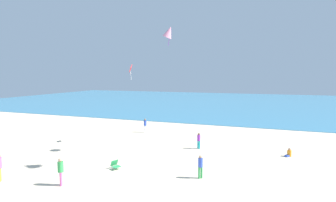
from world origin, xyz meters
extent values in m
plane|color=beige|center=(0.00, 10.00, 0.00)|extent=(120.00, 120.00, 0.00)
cube|color=teal|center=(0.00, 50.24, 0.03)|extent=(120.00, 60.00, 0.05)
cube|color=#2D9956|center=(-2.38, 2.48, 0.19)|extent=(0.64, 0.66, 0.03)
cube|color=#2D9956|center=(-2.60, 2.60, 0.39)|extent=(0.44, 0.56, 0.42)
cylinder|color=#B7B7BC|center=(-2.14, 2.65, 0.09)|extent=(0.02, 0.02, 0.19)
cylinder|color=#B7B7BC|center=(-2.37, 2.19, 0.09)|extent=(0.02, 0.02, 0.19)
cylinder|color=green|center=(3.36, 2.94, 0.36)|extent=(0.13, 0.13, 0.72)
cylinder|color=green|center=(3.23, 2.83, 0.36)|extent=(0.13, 0.13, 0.72)
cylinder|color=blue|center=(3.30, 2.89, 0.99)|extent=(0.41, 0.41, 0.54)
sphere|color=tan|center=(3.30, 2.89, 1.35)|extent=(0.20, 0.20, 0.20)
cylinder|color=white|center=(-5.44, 13.63, 0.38)|extent=(0.13, 0.13, 0.76)
cylinder|color=white|center=(-5.36, 13.78, 0.38)|extent=(0.13, 0.13, 0.76)
cylinder|color=blue|center=(-5.40, 13.70, 1.04)|extent=(0.40, 0.40, 0.57)
sphere|color=#846047|center=(-5.40, 13.70, 1.42)|extent=(0.21, 0.21, 0.21)
cylinder|color=#D8599E|center=(-4.07, -0.80, 0.40)|extent=(0.14, 0.14, 0.80)
cylinder|color=#D8599E|center=(-3.96, -0.94, 0.40)|extent=(0.14, 0.14, 0.80)
cylinder|color=green|center=(-4.01, -0.87, 1.10)|extent=(0.45, 0.45, 0.60)
sphere|color=tan|center=(-4.01, -0.87, 1.50)|extent=(0.22, 0.22, 0.22)
cylinder|color=#19ADB2|center=(1.76, 9.28, 0.34)|extent=(0.12, 0.12, 0.68)
cylinder|color=#19ADB2|center=(1.62, 9.34, 0.34)|extent=(0.12, 0.12, 0.68)
cylinder|color=purple|center=(1.69, 9.31, 0.94)|extent=(0.36, 0.36, 0.51)
sphere|color=brown|center=(1.69, 9.31, 1.28)|extent=(0.19, 0.19, 0.19)
cylinder|color=yellow|center=(-7.94, -1.58, 0.42)|extent=(0.15, 0.15, 0.83)
cylinder|color=orange|center=(8.86, 9.55, 0.24)|extent=(0.45, 0.45, 0.49)
sphere|color=#A87A5B|center=(8.86, 9.55, 0.57)|extent=(0.19, 0.19, 0.19)
cube|color=blue|center=(8.72, 9.41, 0.07)|extent=(0.42, 0.42, 0.14)
cube|color=red|center=(-4.62, 8.99, 6.94)|extent=(0.36, 0.73, 0.75)
cylinder|color=white|center=(-4.62, 8.99, 6.27)|extent=(0.10, 0.10, 0.78)
cone|color=pink|center=(-0.24, 7.05, 9.66)|extent=(1.06, 0.80, 1.07)
cylinder|color=purple|center=(-0.24, 7.05, 8.95)|extent=(0.17, 0.04, 0.69)
camera|label=1|loc=(6.75, -12.58, 6.33)|focal=28.25mm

